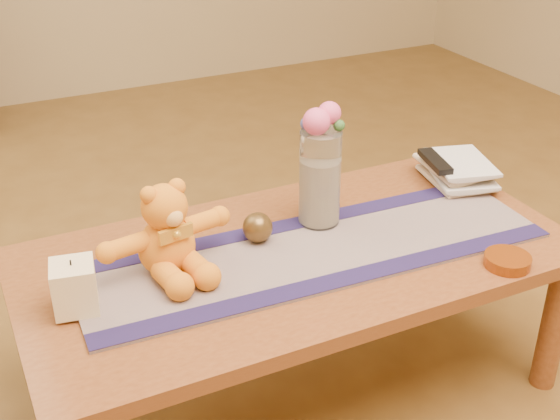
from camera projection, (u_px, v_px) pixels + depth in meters
name	position (u px, v px, depth m)	size (l,w,h in m)	color
floor	(296.00, 386.00, 2.07)	(5.50, 5.50, 0.00)	brown
coffee_table_top	(298.00, 258.00, 1.87)	(1.40, 0.70, 0.04)	brown
table_leg_fr	(554.00, 324.00, 1.99)	(0.07, 0.07, 0.41)	brown
table_leg_bl	(35.00, 333.00, 1.96)	(0.07, 0.07, 0.41)	brown
table_leg_br	(427.00, 229.00, 2.45)	(0.07, 0.07, 0.41)	brown
persian_runner	(315.00, 251.00, 1.85)	(1.20, 0.35, 0.01)	#192048
runner_border_near	(342.00, 279.00, 1.73)	(1.20, 0.06, 0.00)	#1D1642
runner_border_far	(292.00, 224.00, 1.96)	(1.20, 0.06, 0.00)	#1D1642
teddy_bear	(165.00, 229.00, 1.72)	(0.32, 0.26, 0.22)	orange
pillar_candle	(74.00, 287.00, 1.60)	(0.09, 0.09, 0.11)	beige
candle_wick	(71.00, 263.00, 1.57)	(0.00, 0.00, 0.01)	black
glass_vase	(320.00, 178.00, 1.92)	(0.11, 0.11, 0.26)	silver
potpourri_fill	(320.00, 191.00, 1.94)	(0.09, 0.09, 0.18)	beige
rose_left	(316.00, 122.00, 1.82)	(0.07, 0.07, 0.07)	#EB538B
rose_right	(329.00, 113.00, 1.85)	(0.06, 0.06, 0.06)	#EB538B
blue_flower_back	(318.00, 116.00, 1.87)	(0.04, 0.04, 0.04)	#4C53A5
blue_flower_side	(307.00, 124.00, 1.85)	(0.04, 0.04, 0.04)	#4C53A5
leaf_sprig	(339.00, 125.00, 1.85)	(0.03, 0.03, 0.03)	#33662D
bronze_ball	(258.00, 227.00, 1.87)	(0.08, 0.08, 0.08)	#543C1C
book_bottom	(431.00, 183.00, 2.18)	(0.17, 0.22, 0.02)	beige
book_lower	(434.00, 177.00, 2.17)	(0.16, 0.22, 0.02)	beige
book_upper	(430.00, 171.00, 2.17)	(0.17, 0.22, 0.02)	beige
book_top	(435.00, 165.00, 2.15)	(0.16, 0.22, 0.02)	beige
tv_remote	(435.00, 161.00, 2.14)	(0.04, 0.16, 0.02)	black
amber_dish	(507.00, 261.00, 1.79)	(0.11, 0.11, 0.03)	#BF5914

